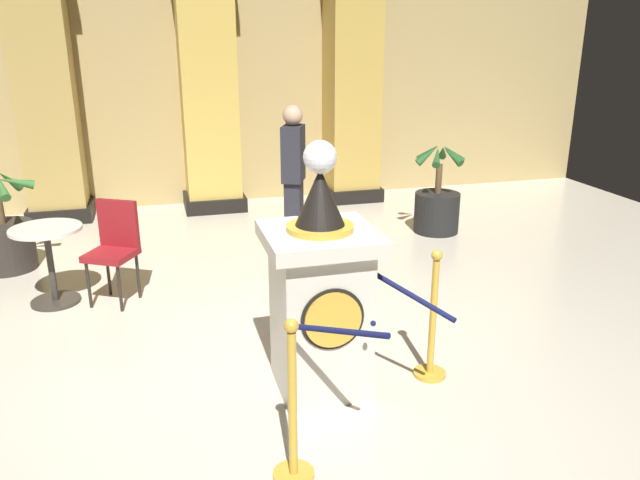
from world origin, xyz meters
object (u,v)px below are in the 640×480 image
Objects in this scene: pedestal_clock at (320,295)px; potted_palm_left at (5,239)px; stanchion_near at (293,425)px; cafe_chair_red at (114,243)px; potted_palm_right at (437,206)px; stanchion_far at (432,334)px; bystander_guest at (294,175)px; cafe_table at (49,255)px.

pedestal_clock reaches higher than potted_palm_left.
stanchion_near reaches higher than cafe_chair_red.
potted_palm_left is at bearing 118.76° from stanchion_near.
cafe_chair_red is (-1.44, 1.98, -0.14)m from pedestal_clock.
stanchion_far is at bearing -116.16° from potted_palm_right.
potted_palm_left is 1.16× the size of cafe_chair_red.
stanchion_near is 0.89× the size of potted_palm_left.
bystander_guest is at bearing 26.22° from cafe_chair_red.
potted_palm_left reaches higher than cafe_table.
cafe_table is (-2.03, 2.07, -0.23)m from pedestal_clock.
bystander_guest is (-1.92, -0.22, 0.56)m from potted_palm_right.
cafe_table is (-1.63, 2.97, 0.13)m from stanchion_near.
bystander_guest reaches higher than stanchion_near.
stanchion_far is 3.09m from bystander_guest.
cafe_table is at bearing -166.27° from potted_palm_right.
potted_palm_right is (1.59, 3.24, -0.00)m from stanchion_far.
potted_palm_right is 1.57× the size of cafe_table.
potted_palm_right is at bearing 16.88° from cafe_chair_red.
potted_palm_left is 3.18m from bystander_guest.
potted_palm_right is at bearing 6.42° from bystander_guest.
cafe_table is at bearing 118.70° from stanchion_near.
cafe_table is (-2.85, 2.15, 0.13)m from stanchion_far.
potted_palm_right is at bearing 52.59° from pedestal_clock.
bystander_guest reaches higher than potted_palm_right.
pedestal_clock is at bearing -53.98° from cafe_chair_red.
stanchion_near is 3.07m from cafe_chair_red.
stanchion_far is 4.73m from potted_palm_left.
potted_palm_left is at bearing 129.81° from pedestal_clock.
potted_palm_left is (-2.23, 4.06, -0.01)m from stanchion_near.
pedestal_clock is 1.59× the size of potted_palm_left.
stanchion_near is 1.34× the size of cafe_table.
pedestal_clock is at bearing 174.20° from stanchion_far.
bystander_guest is 2.70m from cafe_table.
cafe_chair_red is (-2.26, 2.07, 0.23)m from stanchion_far.
cafe_table is (-2.52, -0.87, -0.42)m from bystander_guest.
potted_palm_left reaches higher than cafe_chair_red.
bystander_guest is at bearing -173.58° from potted_palm_right.
stanchion_far is at bearing -42.40° from cafe_chair_red.
potted_palm_left is at bearing 136.83° from stanchion_far.
pedestal_clock is at bearing 65.77° from stanchion_near.
bystander_guest is 2.26× the size of cafe_table.
cafe_table is 0.78× the size of cafe_chair_red.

